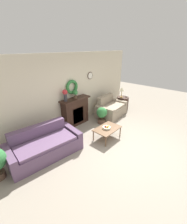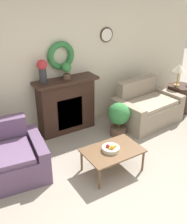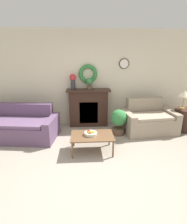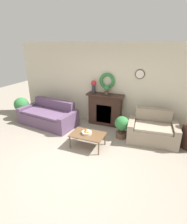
{
  "view_description": "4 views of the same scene",
  "coord_description": "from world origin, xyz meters",
  "px_view_note": "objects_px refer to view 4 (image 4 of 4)",
  "views": [
    {
      "loc": [
        -3.56,
        -1.61,
        2.88
      ],
      "look_at": [
        -0.14,
        1.45,
        0.86
      ],
      "focal_mm": 24.0,
      "sensor_mm": 36.0,
      "label": 1
    },
    {
      "loc": [
        -2.04,
        -1.77,
        2.69
      ],
      "look_at": [
        -0.12,
        1.34,
        0.89
      ],
      "focal_mm": 42.0,
      "sensor_mm": 36.0,
      "label": 2
    },
    {
      "loc": [
        -0.2,
        -2.43,
        1.96
      ],
      "look_at": [
        0.04,
        1.46,
        0.73
      ],
      "focal_mm": 28.0,
      "sensor_mm": 36.0,
      "label": 3
    },
    {
      "loc": [
        1.67,
        -2.85,
        2.65
      ],
      "look_at": [
        -0.08,
        1.52,
        0.8
      ],
      "focal_mm": 28.0,
      "sensor_mm": 36.0,
      "label": 4
    }
  ],
  "objects_px": {
    "couch_left": "(49,116)",
    "loveseat_right": "(152,131)",
    "fruit_bowl": "(87,132)",
    "potted_plant_on_mantel": "(106,89)",
    "fireplace": "(105,109)",
    "potted_plant_floor_by_loveseat": "(122,125)",
    "potted_plant_floor_by_couch": "(22,106)",
    "coffee_table": "(88,135)",
    "vase_on_mantel_left": "(94,86)"
  },
  "relations": [
    {
      "from": "couch_left",
      "to": "loveseat_right",
      "type": "xyz_separation_m",
      "value": [
        3.44,
        0.17,
        0.02
      ]
    },
    {
      "from": "loveseat_right",
      "to": "couch_left",
      "type": "bearing_deg",
      "value": 177.16
    },
    {
      "from": "fruit_bowl",
      "to": "potted_plant_on_mantel",
      "type": "bearing_deg",
      "value": 88.42
    },
    {
      "from": "fireplace",
      "to": "potted_plant_on_mantel",
      "type": "height_order",
      "value": "potted_plant_on_mantel"
    },
    {
      "from": "potted_plant_floor_by_loveseat",
      "to": "fireplace",
      "type": "bearing_deg",
      "value": 136.72
    },
    {
      "from": "fruit_bowl",
      "to": "potted_plant_on_mantel",
      "type": "height_order",
      "value": "potted_plant_on_mantel"
    },
    {
      "from": "fireplace",
      "to": "couch_left",
      "type": "xyz_separation_m",
      "value": [
        -1.83,
        -0.71,
        -0.26
      ]
    },
    {
      "from": "potted_plant_floor_by_couch",
      "to": "fruit_bowl",
      "type": "bearing_deg",
      "value": -16.22
    },
    {
      "from": "fireplace",
      "to": "potted_plant_floor_by_couch",
      "type": "relative_size",
      "value": 1.54
    },
    {
      "from": "potted_plant_floor_by_couch",
      "to": "potted_plant_floor_by_loveseat",
      "type": "relative_size",
      "value": 1.19
    },
    {
      "from": "coffee_table",
      "to": "potted_plant_on_mantel",
      "type": "bearing_deg",
      "value": 89.67
    },
    {
      "from": "coffee_table",
      "to": "fruit_bowl",
      "type": "bearing_deg",
      "value": 170.82
    },
    {
      "from": "fireplace",
      "to": "coffee_table",
      "type": "bearing_deg",
      "value": -89.15
    },
    {
      "from": "fireplace",
      "to": "coffee_table",
      "type": "xyz_separation_m",
      "value": [
        0.02,
        -1.54,
        -0.2
      ]
    },
    {
      "from": "loveseat_right",
      "to": "vase_on_mantel_left",
      "type": "xyz_separation_m",
      "value": [
        -2.04,
        0.55,
        1.03
      ]
    },
    {
      "from": "loveseat_right",
      "to": "coffee_table",
      "type": "height_order",
      "value": "loveseat_right"
    },
    {
      "from": "potted_plant_floor_by_couch",
      "to": "potted_plant_floor_by_loveseat",
      "type": "bearing_deg",
      "value": -0.86
    },
    {
      "from": "fireplace",
      "to": "fruit_bowl",
      "type": "relative_size",
      "value": 4.55
    },
    {
      "from": "vase_on_mantel_left",
      "to": "loveseat_right",
      "type": "bearing_deg",
      "value": -15.09
    },
    {
      "from": "fireplace",
      "to": "loveseat_right",
      "type": "relative_size",
      "value": 0.86
    },
    {
      "from": "fireplace",
      "to": "vase_on_mantel_left",
      "type": "xyz_separation_m",
      "value": [
        -0.43,
        0.01,
        0.79
      ]
    },
    {
      "from": "couch_left",
      "to": "coffee_table",
      "type": "relative_size",
      "value": 2.32
    },
    {
      "from": "fireplace",
      "to": "couch_left",
      "type": "relative_size",
      "value": 0.59
    },
    {
      "from": "fireplace",
      "to": "potted_plant_floor_by_couch",
      "type": "distance_m",
      "value": 3.12
    },
    {
      "from": "fireplace",
      "to": "potted_plant_floor_by_loveseat",
      "type": "xyz_separation_m",
      "value": [
        0.76,
        -0.71,
        -0.15
      ]
    },
    {
      "from": "couch_left",
      "to": "coffee_table",
      "type": "height_order",
      "value": "couch_left"
    },
    {
      "from": "coffee_table",
      "to": "potted_plant_floor_by_couch",
      "type": "relative_size",
      "value": 1.12
    },
    {
      "from": "loveseat_right",
      "to": "fruit_bowl",
      "type": "bearing_deg",
      "value": -154.12
    },
    {
      "from": "couch_left",
      "to": "potted_plant_floor_by_couch",
      "type": "xyz_separation_m",
      "value": [
        -1.22,
        0.06,
        0.21
      ]
    },
    {
      "from": "potted_plant_floor_by_couch",
      "to": "potted_plant_floor_by_loveseat",
      "type": "height_order",
      "value": "potted_plant_floor_by_couch"
    },
    {
      "from": "coffee_table",
      "to": "potted_plant_floor_by_loveseat",
      "type": "relative_size",
      "value": 1.33
    },
    {
      "from": "fireplace",
      "to": "potted_plant_floor_by_loveseat",
      "type": "distance_m",
      "value": 1.05
    },
    {
      "from": "fireplace",
      "to": "potted_plant_floor_by_loveseat",
      "type": "height_order",
      "value": "fireplace"
    },
    {
      "from": "fruit_bowl",
      "to": "couch_left",
      "type": "bearing_deg",
      "value": 155.55
    },
    {
      "from": "loveseat_right",
      "to": "fireplace",
      "type": "bearing_deg",
      "value": 155.74
    },
    {
      "from": "couch_left",
      "to": "fireplace",
      "type": "bearing_deg",
      "value": 28.53
    },
    {
      "from": "coffee_table",
      "to": "potted_plant_floor_by_loveseat",
      "type": "xyz_separation_m",
      "value": [
        0.73,
        0.83,
        0.05
      ]
    },
    {
      "from": "coffee_table",
      "to": "potted_plant_floor_by_loveseat",
      "type": "bearing_deg",
      "value": 48.56
    },
    {
      "from": "potted_plant_floor_by_loveseat",
      "to": "coffee_table",
      "type": "bearing_deg",
      "value": -131.44
    },
    {
      "from": "coffee_table",
      "to": "potted_plant_on_mantel",
      "type": "height_order",
      "value": "potted_plant_on_mantel"
    },
    {
      "from": "couch_left",
      "to": "loveseat_right",
      "type": "relative_size",
      "value": 1.45
    },
    {
      "from": "coffee_table",
      "to": "potted_plant_on_mantel",
      "type": "xyz_separation_m",
      "value": [
        0.01,
        1.53,
        0.93
      ]
    },
    {
      "from": "vase_on_mantel_left",
      "to": "potted_plant_on_mantel",
      "type": "xyz_separation_m",
      "value": [
        0.46,
        -0.02,
        -0.06
      ]
    },
    {
      "from": "loveseat_right",
      "to": "vase_on_mantel_left",
      "type": "bearing_deg",
      "value": 159.29
    },
    {
      "from": "fireplace",
      "to": "coffee_table",
      "type": "height_order",
      "value": "fireplace"
    },
    {
      "from": "coffee_table",
      "to": "vase_on_mantel_left",
      "type": "distance_m",
      "value": 1.89
    },
    {
      "from": "couch_left",
      "to": "potted_plant_floor_by_loveseat",
      "type": "bearing_deg",
      "value": 7.25
    },
    {
      "from": "vase_on_mantel_left",
      "to": "potted_plant_floor_by_couch",
      "type": "relative_size",
      "value": 0.53
    },
    {
      "from": "fireplace",
      "to": "potted_plant_on_mantel",
      "type": "distance_m",
      "value": 0.72
    },
    {
      "from": "coffee_table",
      "to": "fruit_bowl",
      "type": "relative_size",
      "value": 3.31
    }
  ]
}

